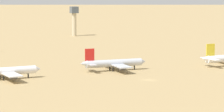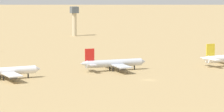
{
  "view_description": "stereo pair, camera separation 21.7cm",
  "coord_description": "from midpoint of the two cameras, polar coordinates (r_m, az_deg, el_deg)",
  "views": [
    {
      "loc": [
        -112.06,
        -218.33,
        40.3
      ],
      "look_at": [
        -1.4,
        33.8,
        6.0
      ],
      "focal_mm": 98.21,
      "sensor_mm": 36.0,
      "label": 1
    },
    {
      "loc": [
        -111.86,
        -218.41,
        40.3
      ],
      "look_at": [
        -1.4,
        33.8,
        6.0
      ],
      "focal_mm": 98.21,
      "sensor_mm": 36.0,
      "label": 2
    }
  ],
  "objects": [
    {
      "name": "control_tower",
      "position": [
        442.04,
        -3.56,
        3.53
      ],
      "size": [
        5.2,
        5.2,
        21.28
      ],
      "color": "#C6B793",
      "rests_on": "ground"
    },
    {
      "name": "ground",
      "position": [
        248.68,
        3.41,
        -2.24
      ],
      "size": [
        4000.0,
        4000.0,
        0.0
      ],
      "primitive_type": "plane",
      "color": "tan"
    },
    {
      "name": "parked_jet_teal_2",
      "position": [
        252.29,
        -10.04,
        -1.42
      ],
      "size": [
        31.31,
        26.31,
        10.35
      ],
      "rotation": [
        0.0,
        0.0,
        0.05
      ],
      "color": "white",
      "rests_on": "ground"
    },
    {
      "name": "parked_jet_red_3",
      "position": [
        272.66,
        0.1,
        -0.68
      ],
      "size": [
        31.44,
        26.4,
        10.4
      ],
      "rotation": [
        0.0,
        0.0,
        -0.04
      ],
      "color": "silver",
      "rests_on": "ground"
    }
  ]
}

